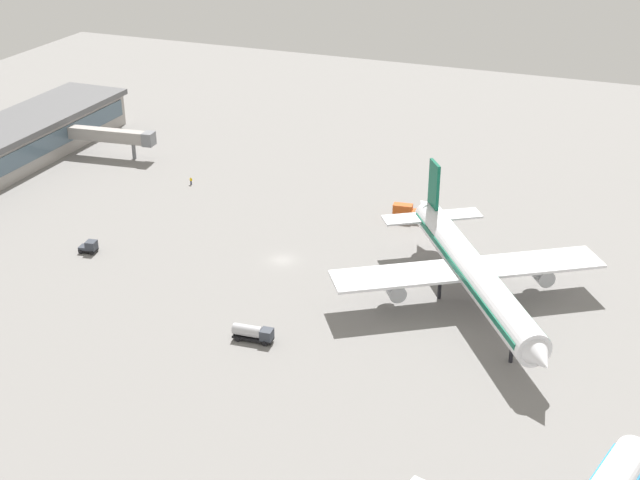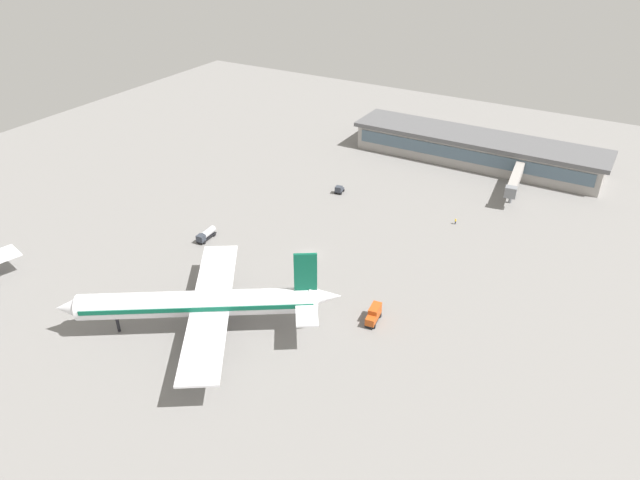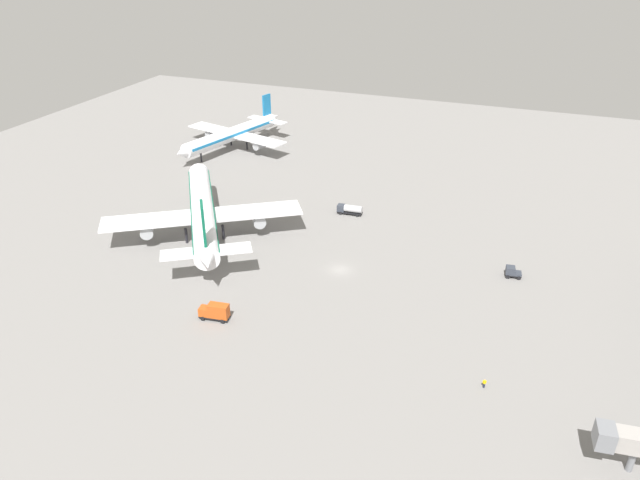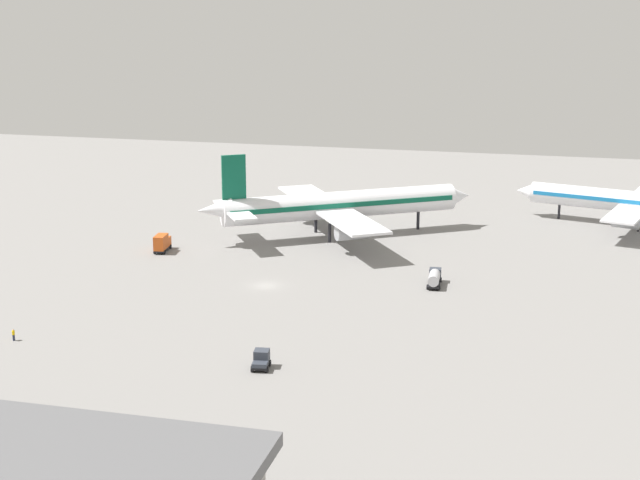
{
  "view_description": "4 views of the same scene",
  "coord_description": "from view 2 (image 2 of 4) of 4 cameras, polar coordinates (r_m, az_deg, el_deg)",
  "views": [
    {
      "loc": [
        132.65,
        59.48,
        73.31
      ],
      "look_at": [
        -3.56,
        5.84,
        3.44
      ],
      "focal_mm": 50.49,
      "sensor_mm": 36.0,
      "label": 1
    },
    {
      "loc": [
        -64.06,
        105.21,
        76.88
      ],
      "look_at": [
        -1.47,
        -2.86,
        3.18
      ],
      "focal_mm": 32.99,
      "sensor_mm": 36.0,
      "label": 2
    },
    {
      "loc": [
        -102.16,
        -34.55,
        64.49
      ],
      "look_at": [
        7.56,
        7.43,
        2.01
      ],
      "focal_mm": 33.17,
      "sensor_mm": 36.0,
      "label": 3
    },
    {
      "loc": [
        45.87,
        -143.92,
        46.7
      ],
      "look_at": [
        5.4,
        14.79,
        4.38
      ],
      "focal_mm": 53.91,
      "sensor_mm": 36.0,
      "label": 4
    }
  ],
  "objects": [
    {
      "name": "catering_truck",
      "position": [
        123.24,
        5.24,
        -7.2
      ],
      "size": [
        2.79,
        5.8,
        3.3
      ],
      "rotation": [
        0.0,
        0.0,
        1.7
      ],
      "color": "black",
      "rests_on": "ground"
    },
    {
      "name": "fuel_truck",
      "position": [
        153.79,
        -10.98,
        0.53
      ],
      "size": [
        2.58,
        6.42,
        2.5
      ],
      "rotation": [
        0.0,
        0.0,
        1.65
      ],
      "color": "black",
      "rests_on": "ground"
    },
    {
      "name": "ground",
      "position": [
        145.2,
        -1.07,
        -1.43
      ],
      "size": [
        288.0,
        288.0,
        0.0
      ],
      "primitive_type": "plane",
      "color": "gray"
    },
    {
      "name": "baggage_tug",
      "position": [
        175.21,
        1.87,
        4.92
      ],
      "size": [
        2.62,
        3.44,
        2.3
      ],
      "rotation": [
        0.0,
        0.0,
        1.72
      ],
      "color": "black",
      "rests_on": "ground"
    },
    {
      "name": "jet_bridge",
      "position": [
        181.43,
        18.42,
        5.63
      ],
      "size": [
        5.32,
        22.68,
        6.74
      ],
      "rotation": [
        0.0,
        0.0,
        1.68
      ],
      "color": "#9E9993",
      "rests_on": "ground"
    },
    {
      "name": "airplane_at_gate",
      "position": [
        120.39,
        -11.39,
        -6.06
      ],
      "size": [
        50.02,
        42.11,
        17.31
      ],
      "rotation": [
        0.0,
        0.0,
        0.58
      ],
      "color": "white",
      "rests_on": "ground"
    },
    {
      "name": "ground_crew_worker",
      "position": [
        162.41,
        13.01,
        1.78
      ],
      "size": [
        0.44,
        0.57,
        1.67
      ],
      "rotation": [
        0.0,
        0.0,
        0.16
      ],
      "color": "#1E2338",
      "rests_on": "ground"
    },
    {
      "name": "terminal_building",
      "position": [
        202.31,
        14.95,
        8.56
      ],
      "size": [
        82.04,
        17.73,
        8.97
      ],
      "color": "#9E9993",
      "rests_on": "ground"
    }
  ]
}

